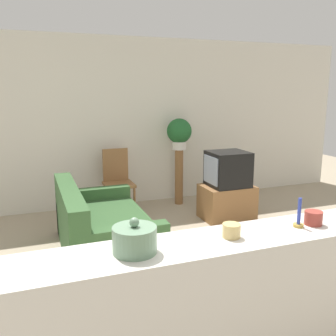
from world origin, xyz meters
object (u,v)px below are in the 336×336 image
Objects in this scene: couch at (101,230)px; television at (228,169)px; wooden_chair at (117,178)px; decorative_bowl at (135,239)px; potted_plant at (179,132)px.

television is (1.96, 0.55, 0.47)m from couch.
couch is 1.54m from wooden_chair.
decorative_bowl is (-2.15, -2.73, 0.30)m from television.
television is at bearing -67.31° from potted_plant.
potted_plant is at bearing 112.69° from television.
couch is 2.09m from television.
decorative_bowl is at bearing -101.32° from wooden_chair.
couch is at bearing -110.35° from wooden_chair.
wooden_chair is 1.24m from potted_plant.
decorative_bowl is (-1.77, -3.65, -0.15)m from potted_plant.
potted_plant is (1.05, 0.04, 0.66)m from wooden_chair.
potted_plant is (-0.38, 0.92, 0.45)m from television.
couch is 6.68× the size of decorative_bowl.
potted_plant reaches higher than television.
potted_plant is 1.98× the size of decorative_bowl.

